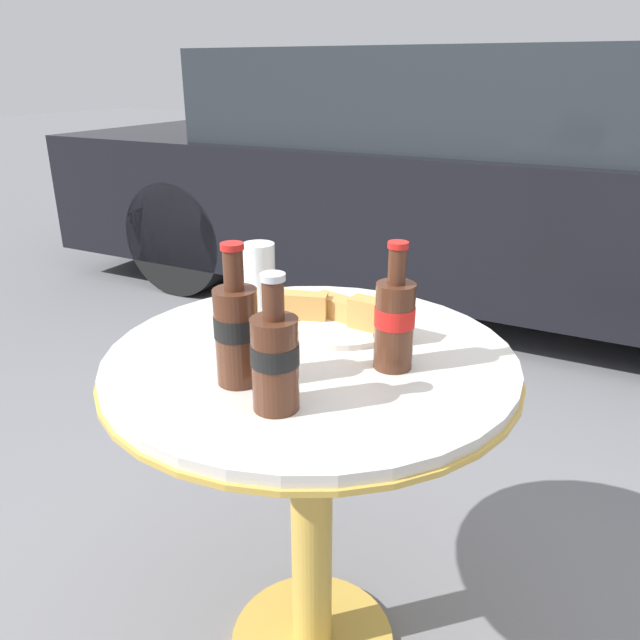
{
  "coord_description": "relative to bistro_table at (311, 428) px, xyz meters",
  "views": [
    {
      "loc": [
        0.49,
        -0.9,
        1.2
      ],
      "look_at": [
        0.0,
        0.04,
        0.77
      ],
      "focal_mm": 35.0,
      "sensor_mm": 36.0,
      "label": 1
    }
  ],
  "objects": [
    {
      "name": "cola_bottle_right",
      "position": [
        0.15,
        0.01,
        0.25
      ],
      "size": [
        0.07,
        0.07,
        0.22
      ],
      "color": "#4C2819",
      "rests_on": "bistro_table"
    },
    {
      "name": "cola_bottle_center",
      "position": [
        -0.05,
        -0.15,
        0.25
      ],
      "size": [
        0.07,
        0.07,
        0.23
      ],
      "color": "#4C2819",
      "rests_on": "bistro_table"
    },
    {
      "name": "bistro_table",
      "position": [
        0.0,
        0.0,
        0.0
      ],
      "size": [
        0.76,
        0.76,
        0.72
      ],
      "color": "gold",
      "rests_on": "ground_plane"
    },
    {
      "name": "cola_bottle_left",
      "position": [
        0.05,
        -0.2,
        0.24
      ],
      "size": [
        0.07,
        0.07,
        0.21
      ],
      "color": "#4C2819",
      "rests_on": "bistro_table"
    },
    {
      "name": "lunch_plate_near",
      "position": [
        -0.0,
        0.13,
        0.18
      ],
      "size": [
        0.28,
        0.24,
        0.07
      ],
      "color": "silver",
      "rests_on": "bistro_table"
    },
    {
      "name": "parked_car",
      "position": [
        -0.43,
        2.52,
        0.06
      ],
      "size": [
        4.52,
        1.71,
        1.29
      ],
      "color": "black",
      "rests_on": "ground_plane"
    },
    {
      "name": "drinking_glass",
      "position": [
        -0.2,
        0.15,
        0.23
      ],
      "size": [
        0.07,
        0.07,
        0.14
      ],
      "color": "#C68923",
      "rests_on": "bistro_table"
    }
  ]
}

